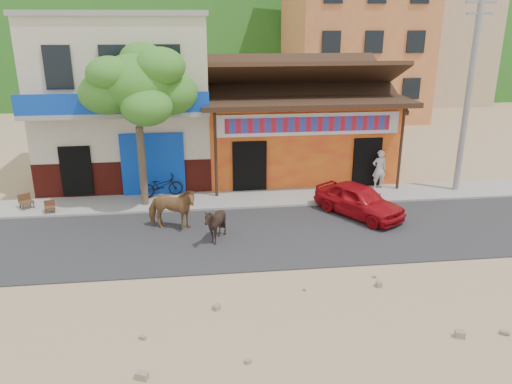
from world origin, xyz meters
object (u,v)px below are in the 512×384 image
at_px(tree, 139,127).
at_px(cafe_chair_right, 25,196).
at_px(cow_tan, 172,209).
at_px(cafe_chair_left, 49,202).
at_px(pedestrian, 379,169).
at_px(red_car, 359,200).
at_px(cow_dark, 215,224).
at_px(utility_pole, 469,93).
at_px(scooter, 161,186).

bearing_deg(tree, cafe_chair_right, 178.95).
relative_size(cow_tan, cafe_chair_left, 2.20).
bearing_deg(pedestrian, red_car, 54.92).
bearing_deg(red_car, cow_tan, 150.49).
distance_m(cow_dark, cafe_chair_right, 7.89).
distance_m(utility_pole, pedestrian, 4.53).
height_order(scooter, pedestrian, pedestrian).
height_order(utility_pole, red_car, utility_pole).
bearing_deg(red_car, scooter, 125.95).
relative_size(cow_dark, pedestrian, 0.75).
relative_size(utility_pole, scooter, 4.65).
bearing_deg(tree, utility_pole, 0.90).
distance_m(utility_pole, cafe_chair_left, 16.61).
relative_size(red_car, scooter, 2.03).
bearing_deg(scooter, cafe_chair_left, 95.89).
height_order(cow_dark, pedestrian, pedestrian).
xyz_separation_m(cow_dark, red_car, (5.31, 1.66, -0.02)).
distance_m(cow_tan, scooter, 3.25).
relative_size(cow_tan, red_car, 0.51).
distance_m(cow_dark, red_car, 5.56).
distance_m(red_car, cafe_chair_right, 12.44).
bearing_deg(tree, cow_dark, -54.66).
xyz_separation_m(red_car, scooter, (-7.27, 2.76, -0.06)).
height_order(tree, utility_pole, utility_pole).
bearing_deg(utility_pole, scooter, 177.19).
bearing_deg(scooter, tree, 131.00).
distance_m(tree, pedestrian, 9.91).
distance_m(cow_dark, cafe_chair_left, 6.74).
relative_size(cafe_chair_left, cafe_chair_right, 0.82).
height_order(utility_pole, cafe_chair_right, utility_pole).
relative_size(tree, cow_tan, 3.40).
bearing_deg(red_car, cafe_chair_left, 139.34).
height_order(scooter, cafe_chair_right, cafe_chair_right).
height_order(tree, cow_dark, tree).
distance_m(cow_tan, red_car, 6.76).
relative_size(pedestrian, cafe_chair_right, 1.67).
bearing_deg(pedestrian, tree, 2.15).
relative_size(tree, cafe_chair_left, 7.48).
height_order(utility_pole, cow_tan, utility_pole).
bearing_deg(scooter, utility_pole, -104.89).
bearing_deg(cafe_chair_right, red_car, -44.79).
bearing_deg(pedestrian, cow_dark, 29.45).
height_order(cow_dark, cafe_chair_left, cow_dark).
bearing_deg(tree, scooter, 53.08).
bearing_deg(pedestrian, cow_tan, 18.07).
relative_size(red_car, pedestrian, 2.13).
relative_size(utility_pole, red_car, 2.29).
distance_m(cow_tan, cafe_chair_left, 4.93).
bearing_deg(scooter, pedestrian, -102.03).
bearing_deg(pedestrian, utility_pole, 166.54).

